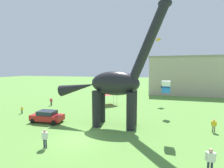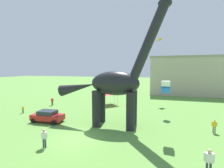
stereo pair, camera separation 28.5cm
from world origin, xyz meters
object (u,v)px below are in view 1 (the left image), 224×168
Objects in this scene: person_far_spectator at (45,137)px; festival_canopy_tent at (109,92)px; person_watching_child at (22,109)px; kite_apex at (164,85)px; person_strolling_adult at (214,124)px; person_photographer at (210,158)px; person_vendor_side at (51,101)px; kite_mid_left at (158,40)px; parked_sedan_left at (47,116)px; kite_near_high at (166,87)px; dinosaur_sculpture at (114,83)px.

person_far_spectator is 18.34m from festival_canopy_tent.
person_watching_child is 22.52m from kite_apex.
person_strolling_adult is 0.84× the size of person_photographer.
person_vendor_side is 25.70m from kite_mid_left.
kite_apex is at bearing 22.88° from parked_sedan_left.
kite_mid_left is (9.85, 25.33, 12.37)m from person_far_spectator.
person_photographer is 1.81× the size of kite_apex.
parked_sedan_left is 3.62× the size of kite_near_high.
parked_sedan_left is at bearing -126.40° from kite_mid_left.
kite_apex is (10.73, 13.26, 3.70)m from person_far_spectator.
person_far_spectator is (4.35, -6.07, 0.24)m from parked_sedan_left.
person_far_spectator is (-4.55, -7.29, -4.26)m from dinosaur_sculpture.
dinosaur_sculpture is 6.21m from kite_near_high.
person_far_spectator is 29.86m from kite_mid_left.
festival_canopy_tent reaches higher than person_vendor_side.
parked_sedan_left is at bearing 57.50° from person_far_spectator.
festival_canopy_tent is at bearing 153.72° from kite_apex.
person_photographer is at bearing 179.66° from person_strolling_adult.
person_far_spectator is 17.46m from kite_apex.
person_watching_child is 0.64× the size of person_photographer.
kite_near_high is (20.34, -9.20, 4.33)m from person_vendor_side.
dinosaur_sculpture is 8.22× the size of person_photographer.
kite_near_high is 0.82× the size of kite_mid_left.
kite_apex is 0.69× the size of kite_mid_left.
person_vendor_side is 22.74m from kite_near_high.
parked_sedan_left is 2.97× the size of kite_mid_left.
kite_apex is at bearing -26.28° from festival_canopy_tent.
parked_sedan_left is at bearing -112.08° from festival_canopy_tent.
person_vendor_side is (-22.96, 14.72, -0.16)m from person_photographer.
person_strolling_adult is 26.54m from person_vendor_side.
person_watching_child is 15.16m from festival_canopy_tent.
person_far_spectator is 1.74× the size of kite_apex.
person_watching_child is 0.67× the size of person_far_spectator.
kite_mid_left is (5.30, 18.04, 8.11)m from dinosaur_sculpture.
kite_near_high is at bearing 133.83° from person_strolling_adult.
dinosaur_sculpture is 3.43× the size of parked_sedan_left.
dinosaur_sculpture is 12.06m from person_photographer.
kite_mid_left is at bearing -15.50° from person_watching_child.
dinosaur_sculpture is 20.47m from kite_mid_left.
festival_canopy_tent is 16.44m from kite_near_high.
dinosaur_sculpture reaches higher than kite_apex.
person_far_spectator reaches higher than person_watching_child.
person_far_spectator is at bearing -152.73° from kite_near_high.
dinosaur_sculpture is at bearing 162.21° from kite_near_high.
kite_mid_left is at bearing 100.00° from person_vendor_side.
dinosaur_sculpture is at bearing 179.16° from person_photographer.
kite_mid_left is at bearing 137.40° from person_photographer.
person_far_spectator is at bearing -57.02° from parked_sedan_left.
dinosaur_sculpture is 16.76m from person_vendor_side.
person_watching_child is 22.10m from kite_near_high.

